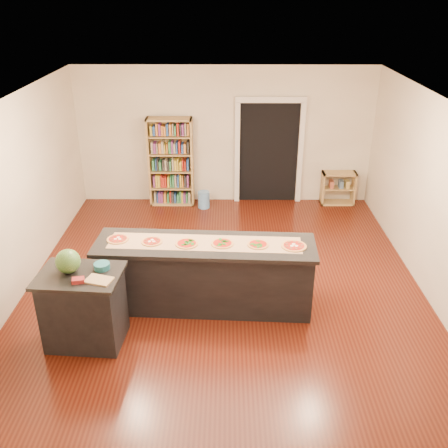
{
  "coord_description": "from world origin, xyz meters",
  "views": [
    {
      "loc": [
        0.04,
        -6.41,
        4.19
      ],
      "look_at": [
        0.0,
        0.2,
        1.0
      ],
      "focal_mm": 40.0,
      "sensor_mm": 36.0,
      "label": 1
    }
  ],
  "objects_px": {
    "waste_bin": "(204,200)",
    "watermelon": "(68,261)",
    "bookshelf": "(171,162)",
    "low_shelf": "(338,188)",
    "kitchen_island": "(205,275)",
    "side_counter": "(84,308)"
  },
  "relations": [
    {
      "from": "low_shelf",
      "to": "waste_bin",
      "type": "xyz_separation_m",
      "value": [
        -2.8,
        -0.23,
        -0.17
      ]
    },
    {
      "from": "bookshelf",
      "to": "watermelon",
      "type": "xyz_separation_m",
      "value": [
        -0.78,
        -4.47,
        0.25
      ]
    },
    {
      "from": "bookshelf",
      "to": "watermelon",
      "type": "distance_m",
      "value": 4.54
    },
    {
      "from": "low_shelf",
      "to": "watermelon",
      "type": "xyz_separation_m",
      "value": [
        -4.25,
        -4.48,
        0.81
      ]
    },
    {
      "from": "kitchen_island",
      "to": "side_counter",
      "type": "xyz_separation_m",
      "value": [
        -1.5,
        -0.81,
        0.0
      ]
    },
    {
      "from": "waste_bin",
      "to": "watermelon",
      "type": "distance_m",
      "value": 4.59
    },
    {
      "from": "waste_bin",
      "to": "kitchen_island",
      "type": "bearing_deg",
      "value": -87.1
    },
    {
      "from": "low_shelf",
      "to": "bookshelf",
      "type": "bearing_deg",
      "value": -179.79
    },
    {
      "from": "kitchen_island",
      "to": "watermelon",
      "type": "xyz_separation_m",
      "value": [
        -1.63,
        -0.77,
        0.65
      ]
    },
    {
      "from": "waste_bin",
      "to": "bookshelf",
      "type": "bearing_deg",
      "value": 161.79
    },
    {
      "from": "bookshelf",
      "to": "low_shelf",
      "type": "distance_m",
      "value": 3.51
    },
    {
      "from": "watermelon",
      "to": "low_shelf",
      "type": "bearing_deg",
      "value": 46.52
    },
    {
      "from": "kitchen_island",
      "to": "waste_bin",
      "type": "bearing_deg",
      "value": 95.91
    },
    {
      "from": "waste_bin",
      "to": "watermelon",
      "type": "bearing_deg",
      "value": -108.85
    },
    {
      "from": "bookshelf",
      "to": "waste_bin",
      "type": "bearing_deg",
      "value": -18.21
    },
    {
      "from": "kitchen_island",
      "to": "bookshelf",
      "type": "relative_size",
      "value": 1.67
    },
    {
      "from": "side_counter",
      "to": "watermelon",
      "type": "relative_size",
      "value": 3.36
    },
    {
      "from": "bookshelf",
      "to": "low_shelf",
      "type": "xyz_separation_m",
      "value": [
        3.47,
        0.01,
        -0.56
      ]
    },
    {
      "from": "bookshelf",
      "to": "waste_bin",
      "type": "relative_size",
      "value": 5.19
    },
    {
      "from": "low_shelf",
      "to": "watermelon",
      "type": "relative_size",
      "value": 2.3
    },
    {
      "from": "watermelon",
      "to": "kitchen_island",
      "type": "bearing_deg",
      "value": 25.29
    },
    {
      "from": "low_shelf",
      "to": "waste_bin",
      "type": "height_order",
      "value": "low_shelf"
    }
  ]
}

